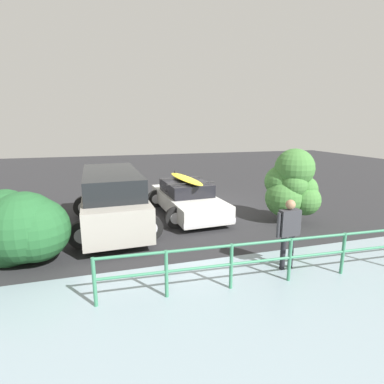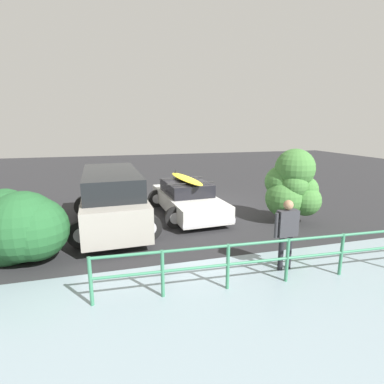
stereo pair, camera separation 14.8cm
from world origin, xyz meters
The scene contains 7 objects.
ground_plane centered at (0.00, 0.00, -0.01)m, with size 44.00×44.00×0.02m, color #28282B.
sedan_car centered at (0.74, 0.44, 0.58)m, with size 2.55×4.38×1.46m.
suv_car centered at (3.38, 1.21, 0.93)m, with size 2.64×5.10×1.81m.
person_bystander centered at (-0.29, 5.24, 0.97)m, with size 0.63×0.21×1.61m.
railing_fence centered at (-0.66, 5.76, 0.62)m, with size 9.09×0.49×0.94m.
bush_near_left centered at (-2.35, 2.32, 1.23)m, with size 1.78×1.51×2.45m.
bush_near_right centered at (5.60, 3.16, 0.86)m, with size 2.33×2.02×1.82m.
Camera 1 is at (3.53, 10.67, 3.21)m, focal length 28.00 mm.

